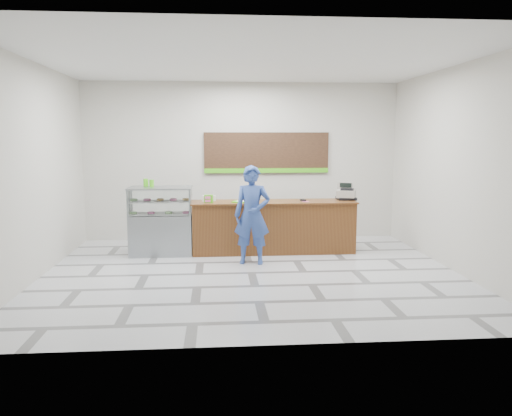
{
  "coord_description": "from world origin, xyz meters",
  "views": [
    {
      "loc": [
        -0.58,
        -8.22,
        2.27
      ],
      "look_at": [
        0.15,
        0.9,
        0.99
      ],
      "focal_mm": 35.0,
      "sensor_mm": 36.0,
      "label": 1
    }
  ],
  "objects": [
    {
      "name": "menu_board",
      "position": [
        0.55,
        2.96,
        1.93
      ],
      "size": [
        2.8,
        0.06,
        0.9
      ],
      "color": "black",
      "rests_on": "back_wall"
    },
    {
      "name": "cash_register",
      "position": [
        2.05,
        1.69,
        1.16
      ],
      "size": [
        0.48,
        0.49,
        0.35
      ],
      "rotation": [
        0.0,
        0.0,
        -0.37
      ],
      "color": "black",
      "rests_on": "sales_counter"
    },
    {
      "name": "donut_decal",
      "position": [
        1.18,
        1.44,
        1.03
      ],
      "size": [
        0.15,
        0.15,
        0.0
      ],
      "primitive_type": "cylinder",
      "color": "pink",
      "rests_on": "sales_counter"
    },
    {
      "name": "green_cup_left",
      "position": [
        -1.97,
        1.72,
        1.4
      ],
      "size": [
        0.1,
        0.1,
        0.15
      ],
      "primitive_type": "cylinder",
      "color": "#4CC117",
      "rests_on": "display_case"
    },
    {
      "name": "customer",
      "position": [
        0.06,
        0.67,
        0.89
      ],
      "size": [
        0.72,
        0.53,
        1.79
      ],
      "primitive_type": "imported",
      "rotation": [
        0.0,
        0.0,
        -0.17
      ],
      "color": "#2E4992",
      "rests_on": "floor"
    },
    {
      "name": "back_wall",
      "position": [
        0.0,
        3.0,
        1.75
      ],
      "size": [
        7.0,
        0.0,
        7.0
      ],
      "primitive_type": "plane",
      "rotation": [
        1.57,
        0.0,
        0.0
      ],
      "color": "beige",
      "rests_on": "floor"
    },
    {
      "name": "sales_counter",
      "position": [
        0.55,
        1.55,
        0.52
      ],
      "size": [
        3.26,
        0.76,
        1.03
      ],
      "color": "brown",
      "rests_on": "floor"
    },
    {
      "name": "card_terminal",
      "position": [
        1.13,
        1.51,
        1.05
      ],
      "size": [
        0.11,
        0.16,
        0.04
      ],
      "primitive_type": "cube",
      "rotation": [
        0.0,
        0.0,
        0.29
      ],
      "color": "black",
      "rests_on": "sales_counter"
    },
    {
      "name": "floor",
      "position": [
        0.0,
        0.0,
        0.0
      ],
      "size": [
        7.0,
        7.0,
        0.0
      ],
      "primitive_type": "plane",
      "color": "#BBBBC0",
      "rests_on": "ground"
    },
    {
      "name": "promo_box",
      "position": [
        -0.73,
        1.42,
        1.1
      ],
      "size": [
        0.18,
        0.13,
        0.15
      ],
      "primitive_type": "cube",
      "rotation": [
        0.0,
        0.0,
        -0.1
      ],
      "color": "#4CC117",
      "rests_on": "sales_counter"
    },
    {
      "name": "ceiling",
      "position": [
        0.0,
        0.0,
        3.5
      ],
      "size": [
        7.0,
        7.0,
        0.0
      ],
      "primitive_type": "plane",
      "rotation": [
        3.14,
        0.0,
        0.0
      ],
      "color": "silver",
      "rests_on": "back_wall"
    },
    {
      "name": "green_cup_right",
      "position": [
        -1.85,
        1.63,
        1.4
      ],
      "size": [
        0.09,
        0.09,
        0.14
      ],
      "primitive_type": "cylinder",
      "color": "#4CC117",
      "rests_on": "display_case"
    },
    {
      "name": "napkin_box",
      "position": [
        -0.79,
        1.63,
        1.09
      ],
      "size": [
        0.15,
        0.15,
        0.11
      ],
      "primitive_type": "cube",
      "rotation": [
        0.0,
        0.0,
        -0.16
      ],
      "color": "white",
      "rests_on": "sales_counter"
    },
    {
      "name": "display_case",
      "position": [
        -1.67,
        1.55,
        0.68
      ],
      "size": [
        1.22,
        0.72,
        1.33
      ],
      "color": "gray",
      "rests_on": "floor"
    },
    {
      "name": "serving_tray",
      "position": [
        -0.09,
        1.46,
        1.04
      ],
      "size": [
        0.4,
        0.34,
        0.02
      ],
      "rotation": [
        0.0,
        0.0,
        -0.34
      ],
      "color": "#39D300",
      "rests_on": "sales_counter"
    },
    {
      "name": "straw_cup",
      "position": [
        -0.63,
        1.69,
        1.08
      ],
      "size": [
        0.07,
        0.07,
        0.11
      ],
      "primitive_type": "cylinder",
      "color": "silver",
      "rests_on": "sales_counter"
    }
  ]
}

